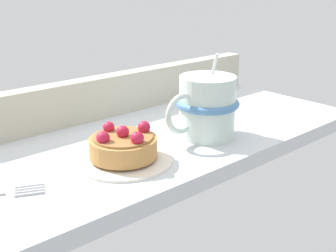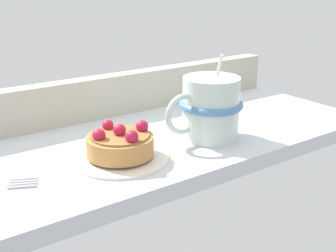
% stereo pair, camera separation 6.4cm
% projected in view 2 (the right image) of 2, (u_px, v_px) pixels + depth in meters
% --- Properties ---
extents(ground_plane, '(0.86, 0.31, 0.02)m').
position_uv_depth(ground_plane, '(124.00, 150.00, 0.68)').
color(ground_plane, silver).
extents(window_rail_back, '(0.84, 0.03, 0.07)m').
position_uv_depth(window_rail_back, '(83.00, 100.00, 0.77)').
color(window_rail_back, '#B2AD99').
rests_on(window_rail_back, ground_plane).
extents(dessert_plate, '(0.14, 0.14, 0.01)m').
position_uv_depth(dessert_plate, '(121.00, 157.00, 0.61)').
color(dessert_plate, silver).
rests_on(dessert_plate, ground_plane).
extents(raspberry_tart, '(0.09, 0.09, 0.04)m').
position_uv_depth(raspberry_tart, '(120.00, 143.00, 0.61)').
color(raspberry_tart, '#B77F42').
rests_on(raspberry_tart, dessert_plate).
extents(coffee_mug, '(0.14, 0.10, 0.13)m').
position_uv_depth(coffee_mug, '(210.00, 108.00, 0.68)').
color(coffee_mug, silver).
rests_on(coffee_mug, ground_plane).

